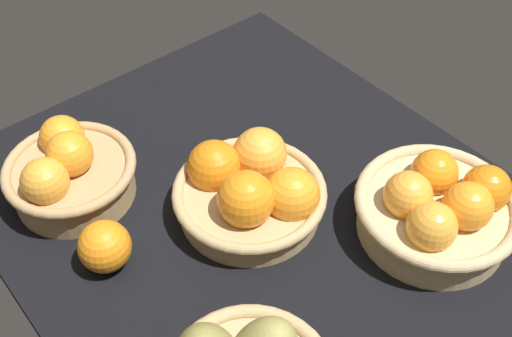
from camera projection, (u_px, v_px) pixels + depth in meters
market_tray at (258, 212)px, 97.13cm from camera, size 84.00×72.00×3.00cm
basket_center at (250, 188)px, 92.73cm from camera, size 23.17×23.17×11.17cm
basket_far_right at (69, 172)px, 94.52cm from camera, size 20.14×20.14×11.88cm
basket_near_left at (438, 208)px, 89.18cm from camera, size 23.80×23.80×11.67cm
loose_orange_front_gap at (105, 246)px, 85.91cm from camera, size 7.50×7.50×7.50cm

